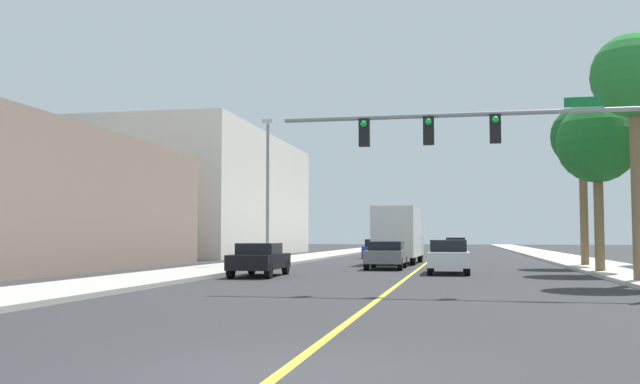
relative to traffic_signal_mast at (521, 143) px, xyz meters
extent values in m
plane|color=#2D2D30|center=(-3.86, 29.42, -4.33)|extent=(192.00, 192.00, 0.00)
cube|color=#B2ADA3|center=(-13.14, 29.42, -4.25)|extent=(3.72, 168.00, 0.15)
cube|color=beige|center=(5.42, 29.42, -4.25)|extent=(3.72, 168.00, 0.15)
cube|color=yellow|center=(-3.86, 29.42, -4.32)|extent=(0.16, 144.00, 0.01)
cube|color=gray|center=(-23.11, 10.26, -1.01)|extent=(10.36, 20.45, 6.63)
cube|color=silver|center=(-26.51, 38.84, 0.95)|extent=(17.16, 27.99, 10.56)
cylinder|color=gray|center=(-1.55, 0.01, 0.89)|extent=(11.01, 0.14, 0.14)
cube|color=black|center=(-0.72, 0.01, 0.44)|extent=(0.32, 0.24, 0.84)
sphere|color=green|center=(-0.72, -0.13, 0.69)|extent=(0.20, 0.20, 0.20)
cube|color=black|center=(-2.65, 0.01, 0.44)|extent=(0.32, 0.24, 0.84)
sphere|color=green|center=(-2.65, -0.13, 0.69)|extent=(0.20, 0.20, 0.20)
cube|color=black|center=(-4.58, 0.01, 0.44)|extent=(0.32, 0.24, 0.84)
sphere|color=green|center=(-4.58, -0.13, 0.69)|extent=(0.20, 0.20, 0.20)
cube|color=#147233|center=(1.75, 0.01, 1.14)|extent=(1.10, 0.04, 0.28)
cylinder|color=gray|center=(-11.78, 14.78, -0.44)|extent=(0.16, 0.16, 7.47)
cube|color=beige|center=(-11.78, 14.78, 3.44)|extent=(0.56, 0.28, 0.20)
cylinder|color=brown|center=(4.23, 4.78, -0.64)|extent=(0.44, 0.44, 7.07)
sphere|color=#287F33|center=(4.23, 4.78, 2.89)|extent=(2.96, 2.96, 2.96)
cone|color=#287F33|center=(4.34, 5.66, 2.69)|extent=(1.47, 0.60, 1.12)
cone|color=#287F33|center=(3.53, 5.32, 2.69)|extent=(1.13, 1.36, 1.35)
cone|color=#287F33|center=(3.52, 4.25, 2.69)|extent=(1.02, 1.18, 1.44)
cylinder|color=brown|center=(4.16, 11.40, -1.38)|extent=(0.41, 0.41, 5.59)
sphere|color=#1E6B28|center=(4.16, 11.40, 1.41)|extent=(3.50, 3.50, 3.50)
cone|color=#1E6B28|center=(5.21, 11.31, 1.21)|extent=(0.57, 1.80, 1.80)
cone|color=#1E6B28|center=(4.03, 12.44, 1.21)|extent=(1.53, 0.59, 1.80)
cone|color=#1E6B28|center=(3.11, 11.37, 1.21)|extent=(0.48, 1.74, 1.27)
cone|color=#1E6B28|center=(3.98, 10.36, 1.21)|extent=(1.56, 0.67, 1.56)
cylinder|color=brown|center=(4.63, 18.02, -0.78)|extent=(0.41, 0.41, 6.80)
sphere|color=#195B23|center=(4.63, 18.02, 2.62)|extent=(3.27, 3.27, 3.27)
cone|color=#195B23|center=(5.61, 17.94, 2.42)|extent=(0.55, 1.87, 1.31)
cone|color=#195B23|center=(5.10, 18.88, 2.42)|extent=(1.69, 1.27, 1.39)
cone|color=#195B23|center=(4.30, 18.94, 2.42)|extent=(1.52, 0.87, 1.73)
cone|color=#195B23|center=(3.65, 17.95, 2.42)|extent=(0.52, 1.46, 1.63)
cone|color=#195B23|center=(4.06, 17.22, 2.42)|extent=(1.53, 1.34, 1.41)
cone|color=#195B23|center=(5.19, 17.21, 2.42)|extent=(1.18, 0.96, 1.64)
cube|color=slate|center=(-5.44, 14.21, -3.70)|extent=(1.86, 4.16, 0.62)
cube|color=black|center=(-5.44, 14.24, -3.17)|extent=(1.62, 2.01, 0.44)
cylinder|color=black|center=(-6.26, 15.72, -4.01)|extent=(0.23, 0.64, 0.64)
cylinder|color=black|center=(-4.64, 15.74, -4.01)|extent=(0.23, 0.64, 0.64)
cylinder|color=black|center=(-6.23, 12.68, -4.01)|extent=(0.23, 0.64, 0.64)
cylinder|color=black|center=(-4.61, 12.69, -4.01)|extent=(0.23, 0.64, 0.64)
cube|color=#196638|center=(-2.21, 40.42, -3.66)|extent=(1.85, 4.37, 0.69)
cube|color=black|center=(-2.21, 40.18, -3.05)|extent=(1.61, 2.02, 0.53)
cylinder|color=black|center=(-2.99, 42.06, -4.01)|extent=(0.23, 0.64, 0.64)
cylinder|color=black|center=(-1.39, 42.04, -4.01)|extent=(0.23, 0.64, 0.64)
cylinder|color=black|center=(-3.02, 38.81, -4.01)|extent=(0.23, 0.64, 0.64)
cylinder|color=black|center=(-1.42, 38.79, -4.01)|extent=(0.23, 0.64, 0.64)
cube|color=black|center=(-9.85, 6.81, -3.71)|extent=(1.86, 4.28, 0.59)
cube|color=black|center=(-9.85, 6.74, -3.19)|extent=(1.57, 2.03, 0.45)
cylinder|color=black|center=(-9.04, 5.27, -4.01)|extent=(0.24, 0.65, 0.64)
cylinder|color=black|center=(-10.55, 5.22, -4.01)|extent=(0.24, 0.65, 0.64)
cylinder|color=black|center=(-9.15, 8.39, -4.01)|extent=(0.24, 0.65, 0.64)
cylinder|color=black|center=(-10.66, 8.34, -4.01)|extent=(0.24, 0.65, 0.64)
cube|color=#1E389E|center=(-7.94, 31.82, -3.71)|extent=(1.89, 4.34, 0.59)
cube|color=black|center=(-7.94, 31.58, -3.16)|extent=(1.66, 1.89, 0.51)
cylinder|color=black|center=(-8.78, 33.44, -4.01)|extent=(0.22, 0.64, 0.64)
cylinder|color=black|center=(-7.10, 33.44, -4.01)|extent=(0.22, 0.64, 0.64)
cylinder|color=black|center=(-8.78, 30.20, -4.01)|extent=(0.22, 0.64, 0.64)
cylinder|color=black|center=(-7.09, 30.21, -4.01)|extent=(0.22, 0.64, 0.64)
cube|color=white|center=(-2.30, 10.49, -3.68)|extent=(1.82, 4.24, 0.65)
cube|color=black|center=(-2.30, 10.38, -3.11)|extent=(1.57, 1.96, 0.51)
cylinder|color=black|center=(-3.10, 12.03, -4.01)|extent=(0.23, 0.64, 0.64)
cylinder|color=black|center=(-1.56, 12.06, -4.01)|extent=(0.23, 0.64, 0.64)
cylinder|color=black|center=(-3.04, 8.92, -4.01)|extent=(0.23, 0.64, 0.64)
cylinder|color=black|center=(-1.50, 8.95, -4.01)|extent=(0.23, 0.64, 0.64)
cube|color=silver|center=(-5.36, 23.95, -3.08)|extent=(2.45, 2.06, 1.60)
cube|color=silver|center=(-5.45, 20.39, -2.43)|extent=(2.54, 5.19, 2.89)
cylinder|color=black|center=(-6.41, 23.98, -3.88)|extent=(0.30, 0.91, 0.90)
cylinder|color=black|center=(-4.31, 23.92, -3.88)|extent=(0.30, 0.91, 0.90)
cylinder|color=black|center=(-6.54, 19.14, -3.88)|extent=(0.30, 0.91, 0.90)
cylinder|color=black|center=(-4.44, 19.08, -3.88)|extent=(0.30, 0.91, 0.90)
camera|label=1|loc=(-1.73, -20.78, -2.70)|focal=39.14mm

